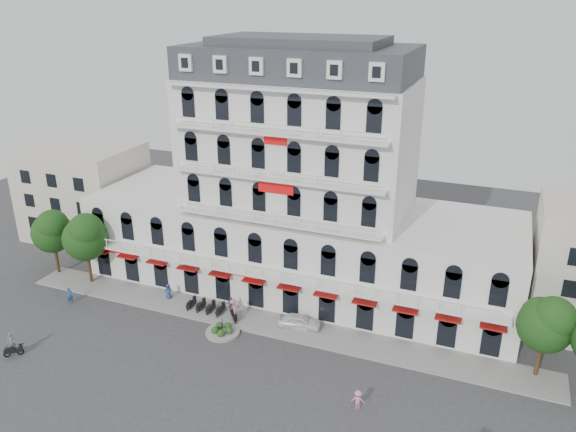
# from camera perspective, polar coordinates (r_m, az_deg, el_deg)

# --- Properties ---
(ground) EXTENTS (120.00, 120.00, 0.00)m
(ground) POSITION_cam_1_polar(r_m,az_deg,el_deg) (48.26, -6.83, -16.13)
(ground) COLOR #38383A
(ground) RESTS_ON ground
(sidewalk) EXTENTS (53.00, 4.00, 0.16)m
(sidewalk) POSITION_cam_1_polar(r_m,az_deg,el_deg) (54.78, -2.33, -10.78)
(sidewalk) COLOR gray
(sidewalk) RESTS_ON ground
(main_building) EXTENTS (45.00, 15.00, 25.80)m
(main_building) POSITION_cam_1_polar(r_m,az_deg,el_deg) (57.95, 1.12, 1.99)
(main_building) COLOR silver
(main_building) RESTS_ON ground
(flank_building_west) EXTENTS (14.00, 10.00, 12.00)m
(flank_building_west) POSITION_cam_1_polar(r_m,az_deg,el_deg) (76.05, -20.02, 2.34)
(flank_building_west) COLOR beige
(flank_building_west) RESTS_ON ground
(traffic_island) EXTENTS (3.20, 3.20, 1.60)m
(traffic_island) POSITION_cam_1_polar(r_m,az_deg,el_deg) (53.58, -6.66, -11.52)
(traffic_island) COLOR gray
(traffic_island) RESTS_ON ground
(parked_scooter_row) EXTENTS (4.40, 1.80, 1.10)m
(parked_scooter_row) POSITION_cam_1_polar(r_m,az_deg,el_deg) (57.20, -8.32, -9.59)
(parked_scooter_row) COLOR black
(parked_scooter_row) RESTS_ON ground
(tree_west_outer) EXTENTS (4.50, 4.48, 7.76)m
(tree_west_outer) POSITION_cam_1_polar(r_m,az_deg,el_deg) (66.84, -22.84, -1.27)
(tree_west_outer) COLOR #382314
(tree_west_outer) RESTS_ON ground
(tree_west_inner) EXTENTS (4.76, 4.76, 8.25)m
(tree_west_inner) POSITION_cam_1_polar(r_m,az_deg,el_deg) (63.12, -19.91, -1.84)
(tree_west_inner) COLOR #382314
(tree_west_inner) RESTS_ON ground
(tree_east_inner) EXTENTS (4.40, 4.37, 7.57)m
(tree_east_inner) POSITION_cam_1_polar(r_m,az_deg,el_deg) (49.70, 24.77, -9.75)
(tree_east_inner) COLOR #382314
(tree_east_inner) RESTS_ON ground
(parked_car) EXTENTS (4.29, 2.23, 1.39)m
(parked_car) POSITION_cam_1_polar(r_m,az_deg,el_deg) (53.77, 1.21, -10.68)
(parked_car) COLOR white
(parked_car) RESTS_ON ground
(rider_west) EXTENTS (1.36, 1.25, 2.30)m
(rider_west) POSITION_cam_1_polar(r_m,az_deg,el_deg) (55.36, -26.22, -11.71)
(rider_west) COLOR black
(rider_west) RESTS_ON ground
(rider_center) EXTENTS (1.32, 1.39, 2.36)m
(rider_center) POSITION_cam_1_polar(r_m,az_deg,el_deg) (54.79, -5.55, -9.42)
(rider_center) COLOR black
(rider_center) RESTS_ON ground
(pedestrian_left) EXTENTS (1.02, 0.90, 1.75)m
(pedestrian_left) POSITION_cam_1_polar(r_m,az_deg,el_deg) (59.54, -12.05, -7.55)
(pedestrian_left) COLOR navy
(pedestrian_left) RESTS_ON ground
(pedestrian_mid) EXTENTS (1.13, 0.68, 1.80)m
(pedestrian_mid) POSITION_cam_1_polar(r_m,az_deg,el_deg) (56.20, -5.78, -9.00)
(pedestrian_mid) COLOR #535259
(pedestrian_mid) RESTS_ON ground
(pedestrian_right) EXTENTS (1.10, 0.70, 1.62)m
(pedestrian_right) POSITION_cam_1_polar(r_m,az_deg,el_deg) (45.03, 7.12, -18.03)
(pedestrian_right) COLOR pink
(pedestrian_right) RESTS_ON ground
(pedestrian_far) EXTENTS (0.73, 0.78, 1.79)m
(pedestrian_far) POSITION_cam_1_polar(r_m,az_deg,el_deg) (61.68, -21.31, -7.55)
(pedestrian_far) COLOR #2B5483
(pedestrian_far) RESTS_ON ground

